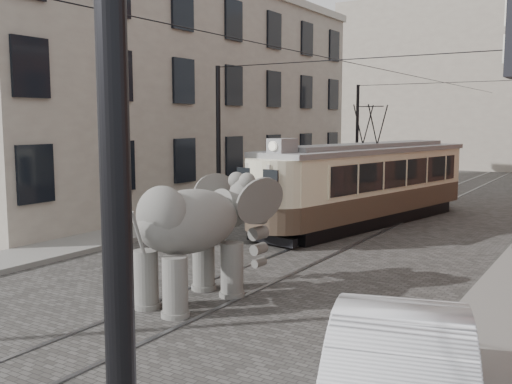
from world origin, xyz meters
The scene contains 8 objects.
ground centered at (0.00, 0.00, 0.00)m, with size 120.00×120.00×0.00m, color #474441.
tram_rails centered at (0.00, 0.00, 0.01)m, with size 1.54×80.00×0.02m, color slate, non-canonical shape.
sidewalk_right centered at (6.00, 0.00, 0.07)m, with size 2.00×60.00×0.15m, color slate.
sidewalk_left centered at (-6.50, 0.00, 0.07)m, with size 2.00×60.00×0.15m, color slate.
stucco_building centered at (-11.00, 10.00, 5.00)m, with size 7.00×24.00×10.00m, color gray.
catenary centered at (-0.20, 5.00, 3.00)m, with size 11.00×30.20×6.00m, color black, non-canonical shape.
tram centered at (-0.33, 8.41, 2.24)m, with size 2.33×11.31×4.49m, color beige, non-canonical shape.
elephant centered at (-0.06, -2.76, 1.37)m, with size 2.47×4.48×2.74m, color #63615B, non-canonical shape.
Camera 1 is at (7.67, -12.40, 3.92)m, focal length 40.82 mm.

